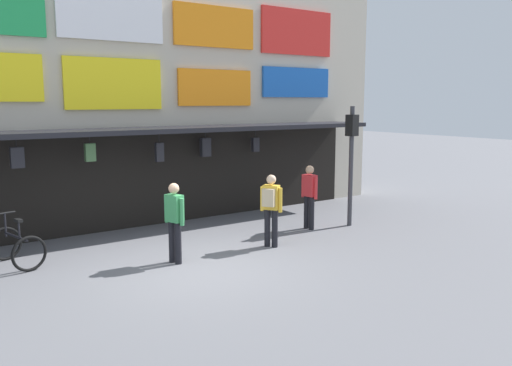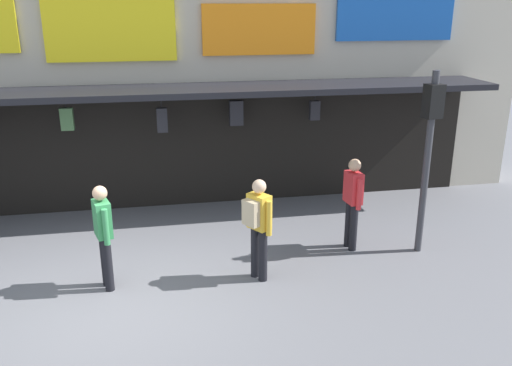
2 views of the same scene
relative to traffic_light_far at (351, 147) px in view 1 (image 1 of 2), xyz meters
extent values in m
plane|color=slate|center=(-5.27, -0.86, -2.14)|extent=(80.00, 80.00, 0.00)
cube|color=beige|center=(-5.27, 3.74, 1.86)|extent=(18.00, 1.20, 8.00)
cube|color=black|center=(-5.27, 2.44, 0.46)|extent=(15.30, 1.40, 0.12)
cube|color=white|center=(-5.27, 3.09, 3.24)|extent=(2.69, 0.08, 1.14)
cube|color=orange|center=(-2.31, 3.09, 3.24)|extent=(2.54, 0.08, 1.13)
cube|color=red|center=(0.64, 3.09, 3.30)|extent=(2.70, 0.08, 1.37)
cube|color=yellow|center=(-5.27, 3.09, 1.62)|extent=(2.51, 0.08, 1.27)
cube|color=orange|center=(-2.31, 3.09, 1.57)|extent=(2.35, 0.08, 1.01)
cube|color=blue|center=(0.64, 3.09, 1.77)|extent=(2.61, 0.08, 0.92)
cylinder|color=black|center=(-7.77, 2.40, 0.30)|extent=(0.02, 0.02, 0.20)
cube|color=#232328|center=(-7.77, 2.40, -0.03)|extent=(0.27, 0.16, 0.46)
cylinder|color=black|center=(-6.16, 2.44, 0.30)|extent=(0.02, 0.02, 0.20)
cube|color=#477042|center=(-6.16, 2.44, -0.01)|extent=(0.24, 0.14, 0.43)
cylinder|color=black|center=(-4.38, 2.46, 0.27)|extent=(0.02, 0.02, 0.26)
cube|color=#232328|center=(-4.38, 2.46, -0.10)|extent=(0.20, 0.12, 0.48)
cylinder|color=black|center=(-2.86, 2.76, 0.29)|extent=(0.02, 0.02, 0.22)
cube|color=#232328|center=(-2.86, 2.76, -0.07)|extent=(0.28, 0.17, 0.51)
cylinder|color=black|center=(-1.18, 2.75, 0.26)|extent=(0.02, 0.02, 0.28)
cube|color=#232328|center=(-1.18, 2.75, -0.08)|extent=(0.21, 0.13, 0.41)
cube|color=black|center=(-5.27, 3.12, -0.89)|extent=(15.30, 0.04, 2.50)
cylinder|color=#38383D|center=(0.00, -0.01, -0.54)|extent=(0.12, 0.12, 3.20)
cube|color=black|center=(0.00, -0.01, 0.56)|extent=(0.31, 0.28, 0.56)
sphere|color=red|center=(-0.02, 0.12, 0.69)|extent=(0.15, 0.15, 0.15)
sphere|color=black|center=(-0.02, 0.12, 0.43)|extent=(0.15, 0.15, 0.15)
torus|color=black|center=(-8.23, 1.86, -1.78)|extent=(0.71, 0.22, 0.72)
torus|color=black|center=(-7.97, 0.79, -1.78)|extent=(0.71, 0.22, 0.72)
cylinder|color=black|center=(-8.10, 1.32, -1.53)|extent=(0.28, 0.98, 0.05)
cylinder|color=black|center=(-8.06, 1.16, -1.36)|extent=(0.04, 0.04, 0.35)
cube|color=black|center=(-8.06, 1.16, -1.17)|extent=(0.14, 0.22, 0.06)
cylinder|color=black|center=(-8.21, 1.78, -1.36)|extent=(0.04, 0.04, 0.50)
cylinder|color=black|center=(-8.21, 1.78, -1.11)|extent=(0.44, 0.14, 0.04)
cylinder|color=black|center=(-5.40, -0.27, -1.70)|extent=(0.14, 0.14, 0.88)
cylinder|color=black|center=(-5.35, -0.44, -1.70)|extent=(0.14, 0.14, 0.88)
cube|color=#388E51|center=(-5.37, -0.35, -0.98)|extent=(0.31, 0.41, 0.56)
sphere|color=tan|center=(-5.37, -0.35, -0.57)|extent=(0.22, 0.22, 0.22)
cylinder|color=#388E51|center=(-5.44, -0.14, -1.03)|extent=(0.09, 0.09, 0.56)
cylinder|color=#388E51|center=(-5.31, -0.57, -1.03)|extent=(0.09, 0.09, 0.56)
cylinder|color=black|center=(-1.18, 0.40, -1.70)|extent=(0.14, 0.14, 0.88)
cylinder|color=black|center=(-1.15, 0.22, -1.70)|extent=(0.14, 0.14, 0.88)
cube|color=red|center=(-1.16, 0.31, -0.98)|extent=(0.26, 0.38, 0.56)
sphere|color=tan|center=(-1.16, 0.31, -0.57)|extent=(0.22, 0.22, 0.22)
cylinder|color=red|center=(-1.19, 0.53, -1.03)|extent=(0.09, 0.09, 0.56)
cylinder|color=red|center=(-1.14, 0.09, -1.03)|extent=(0.09, 0.09, 0.56)
cylinder|color=black|center=(-3.05, -0.42, -1.70)|extent=(0.14, 0.14, 0.88)
cylinder|color=black|center=(-2.95, -0.57, -1.70)|extent=(0.14, 0.14, 0.88)
cube|color=gold|center=(-3.00, -0.49, -0.98)|extent=(0.38, 0.42, 0.56)
sphere|color=beige|center=(-3.00, -0.49, -0.57)|extent=(0.22, 0.22, 0.22)
cylinder|color=gold|center=(-3.12, -0.31, -1.03)|extent=(0.09, 0.09, 0.56)
cylinder|color=gold|center=(-2.88, -0.68, -1.03)|extent=(0.09, 0.09, 0.56)
cube|color=tan|center=(-3.14, -0.58, -0.96)|extent=(0.29, 0.32, 0.40)
camera|label=1|loc=(-10.07, -9.99, 1.18)|focal=37.05mm
camera|label=2|loc=(-4.47, -8.09, 2.11)|focal=37.66mm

